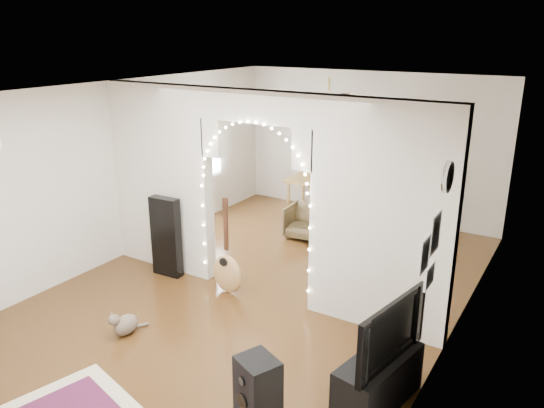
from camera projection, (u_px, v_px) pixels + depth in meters
The scene contains 22 objects.
floor at pixel (259, 291), 7.22m from camera, with size 7.50×7.50×0.00m, color black.
ceiling at pixel (257, 90), 6.38m from camera, with size 5.00×7.50×0.02m, color white.
wall_back at pixel (368, 145), 9.84m from camera, with size 5.00×0.02×2.70m, color silver.
wall_left at pixel (120, 171), 8.05m from camera, with size 0.02×7.50×2.70m, color silver.
wall_right at pixel (458, 234), 5.56m from camera, with size 0.02×7.50×2.70m, color silver.
divider_wall at pixel (258, 191), 6.78m from camera, with size 5.00×0.20×2.70m.
fairy_lights at pixel (252, 184), 6.64m from camera, with size 1.64×0.04×1.60m, color #FFEABF, non-canonical shape.
window at pixel (197, 141), 9.44m from camera, with size 0.04×1.20×1.40m, color white.
wall_clock at pixel (449, 177), 4.85m from camera, with size 0.31×0.31×0.03m, color white.
picture_frames at pixel (430, 252), 4.71m from camera, with size 0.02×0.50×0.70m, color white, non-canonical shape.
ceiling_fan at pixel (329, 98), 8.10m from camera, with size 1.10×1.10×0.30m, color gold, non-canonical shape.
guitar_case at pixel (166, 237), 7.54m from camera, with size 0.45×0.15×1.17m, color black.
acoustic_guitar at pixel (227, 259), 7.04m from camera, with size 0.47×0.22×1.14m.
tabby_cat at pixel (124, 324), 6.15m from camera, with size 0.30×0.49×0.33m.
floor_speaker at pixel (258, 404), 4.39m from camera, with size 0.42×0.40×0.86m.
media_console at pixel (378, 381), 4.97m from camera, with size 0.40×1.00×0.50m, color black.
tv at pixel (382, 329), 4.80m from camera, with size 1.07×0.14×0.62m, color black.
bookcase at pixel (383, 187), 9.63m from camera, with size 1.32×0.33×1.36m, color tan.
dining_table at pixel (321, 183), 9.84m from camera, with size 1.24×0.85×0.76m.
flower_vase at pixel (322, 174), 9.79m from camera, with size 0.18×0.18×0.19m, color silver.
dining_chair_left at pixel (310, 221), 9.21m from camera, with size 0.49×0.51×0.46m, color brown.
dining_chair_right at pixel (306, 222), 9.02m from camera, with size 0.60×0.62×0.57m, color brown.
Camera 1 is at (3.55, -5.44, 3.37)m, focal length 35.00 mm.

